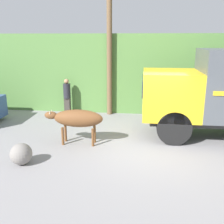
{
  "coord_description": "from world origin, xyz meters",
  "views": [
    {
      "loc": [
        -0.23,
        -8.17,
        3.55
      ],
      "look_at": [
        -1.29,
        0.82,
        1.0
      ],
      "focal_mm": 42.0,
      "sensor_mm": 36.0,
      "label": 1
    }
  ],
  "objects_px": {
    "brown_cow": "(77,119)",
    "pedestrian_on_hill": "(67,95)",
    "utility_pole": "(109,47)",
    "roadside_rock": "(21,154)"
  },
  "relations": [
    {
      "from": "brown_cow",
      "to": "roadside_rock",
      "type": "relative_size",
      "value": 3.19
    },
    {
      "from": "pedestrian_on_hill",
      "to": "utility_pole",
      "type": "bearing_deg",
      "value": -165.87
    },
    {
      "from": "roadside_rock",
      "to": "brown_cow",
      "type": "bearing_deg",
      "value": 53.94
    },
    {
      "from": "pedestrian_on_hill",
      "to": "utility_pole",
      "type": "height_order",
      "value": "utility_pole"
    },
    {
      "from": "brown_cow",
      "to": "pedestrian_on_hill",
      "type": "xyz_separation_m",
      "value": [
        -1.39,
        3.62,
        0.03
      ]
    },
    {
      "from": "utility_pole",
      "to": "pedestrian_on_hill",
      "type": "bearing_deg",
      "value": -173.91
    },
    {
      "from": "brown_cow",
      "to": "pedestrian_on_hill",
      "type": "distance_m",
      "value": 3.88
    },
    {
      "from": "utility_pole",
      "to": "roadside_rock",
      "type": "relative_size",
      "value": 9.68
    },
    {
      "from": "brown_cow",
      "to": "pedestrian_on_hill",
      "type": "relative_size",
      "value": 1.19
    },
    {
      "from": "roadside_rock",
      "to": "pedestrian_on_hill",
      "type": "bearing_deg",
      "value": 91.52
    }
  ]
}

